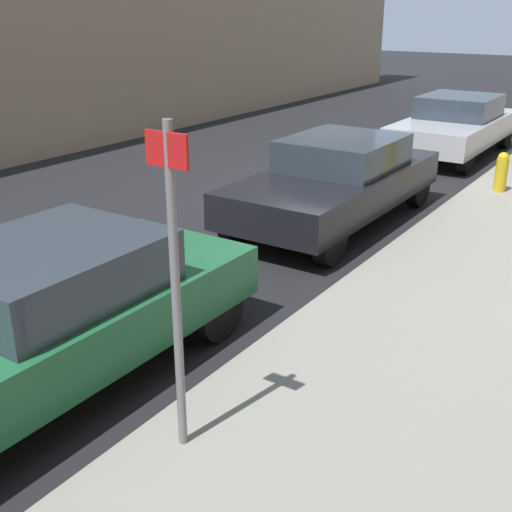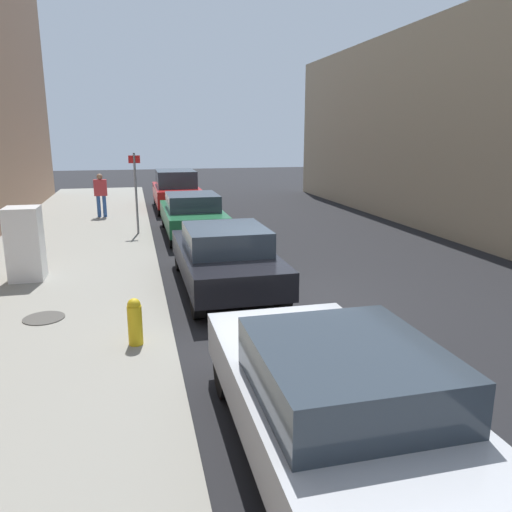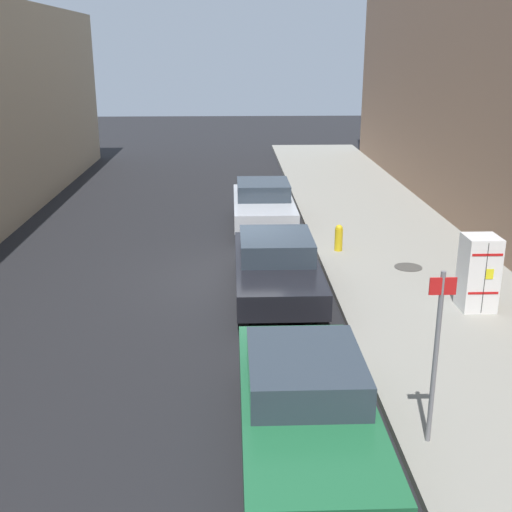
# 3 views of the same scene
# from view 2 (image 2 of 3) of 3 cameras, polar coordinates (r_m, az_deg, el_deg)

# --- Properties ---
(ground_plane) EXTENTS (80.00, 80.00, 0.00)m
(ground_plane) POSITION_cam_2_polar(r_m,az_deg,el_deg) (10.12, 2.86, -5.20)
(ground_plane) COLOR black
(sidewalk_slab) EXTENTS (4.66, 44.00, 0.15)m
(sidewalk_slab) POSITION_cam_2_polar(r_m,az_deg,el_deg) (9.88, -23.79, -6.42)
(sidewalk_slab) COLOR gray
(sidewalk_slab) RESTS_ON ground
(discarded_refrigerator) EXTENTS (0.71, 0.73, 1.61)m
(discarded_refrigerator) POSITION_cam_2_polar(r_m,az_deg,el_deg) (12.02, -24.89, 1.29)
(discarded_refrigerator) COLOR white
(discarded_refrigerator) RESTS_ON sidewalk_slab
(manhole_cover) EXTENTS (0.70, 0.70, 0.02)m
(manhole_cover) POSITION_cam_2_polar(r_m,az_deg,el_deg) (9.53, -23.08, -6.54)
(manhole_cover) COLOR #47443F
(manhole_cover) RESTS_ON sidewalk_slab
(street_sign_post) EXTENTS (0.36, 0.07, 2.56)m
(street_sign_post) POSITION_cam_2_polar(r_m,az_deg,el_deg) (16.45, -13.57, 7.46)
(street_sign_post) COLOR slate
(street_sign_post) RESTS_ON sidewalk_slab
(fire_hydrant) EXTENTS (0.22, 0.22, 0.74)m
(fire_hydrant) POSITION_cam_2_polar(r_m,az_deg,el_deg) (7.85, -13.68, -7.22)
(fire_hydrant) COLOR gold
(fire_hydrant) RESTS_ON sidewalk_slab
(pedestrian_walking_far) EXTENTS (0.48, 0.22, 1.67)m
(pedestrian_walking_far) POSITION_cam_2_polar(r_m,az_deg,el_deg) (20.21, -17.33, 6.98)
(pedestrian_walking_far) COLOR #2D5193
(pedestrian_walking_far) RESTS_ON sidewalk_slab
(parked_sedan_silver) EXTENTS (1.88, 4.50, 1.40)m
(parked_sedan_silver) POSITION_cam_2_polar(r_m,az_deg,el_deg) (5.16, 9.28, -16.10)
(parked_sedan_silver) COLOR silver
(parked_sedan_silver) RESTS_ON ground
(parked_sedan_dark) EXTENTS (1.87, 4.60, 1.40)m
(parked_sedan_dark) POSITION_cam_2_polar(r_m,az_deg,el_deg) (10.75, -3.60, -0.00)
(parked_sedan_dark) COLOR black
(parked_sedan_dark) RESTS_ON ground
(parked_sedan_green) EXTENTS (1.82, 4.67, 1.41)m
(parked_sedan_green) POSITION_cam_2_polar(r_m,az_deg,el_deg) (16.58, -7.31, 4.82)
(parked_sedan_green) COLOR #1E6038
(parked_sedan_green) RESTS_ON ground
(parked_suv_red) EXTENTS (1.86, 4.69, 1.74)m
(parked_suv_red) POSITION_cam_2_polar(r_m,az_deg,el_deg) (22.57, -9.13, 7.52)
(parked_suv_red) COLOR red
(parked_suv_red) RESTS_ON ground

